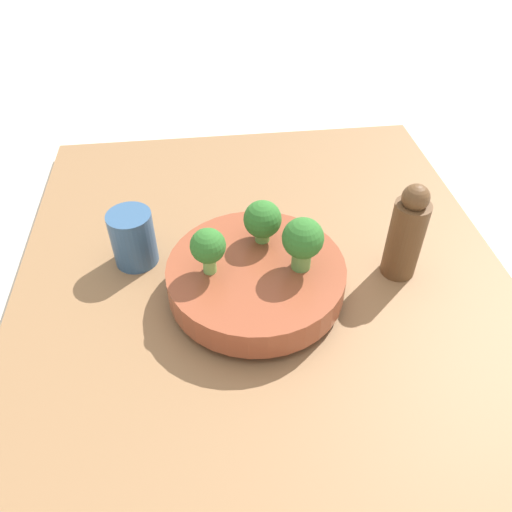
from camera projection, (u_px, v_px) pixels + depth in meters
name	position (u px, v px, depth m)	size (l,w,h in m)	color
ground_plane	(270.00, 323.00, 0.78)	(6.00, 6.00, 0.00)	beige
table	(270.00, 317.00, 0.77)	(1.09, 0.80, 0.03)	olive
bowl	(256.00, 278.00, 0.76)	(0.27, 0.27, 0.06)	brown
broccoli_floret_right	(260.00, 220.00, 0.76)	(0.06, 0.06, 0.07)	#6BA34C
broccoli_floret_front	(303.00, 241.00, 0.71)	(0.06, 0.06, 0.09)	#609347
broccoli_floret_back	(208.00, 247.00, 0.70)	(0.05, 0.05, 0.07)	#7AB256
cup	(133.00, 238.00, 0.81)	(0.07, 0.07, 0.10)	#33567F
pepper_mill	(406.00, 234.00, 0.77)	(0.06, 0.06, 0.17)	brown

